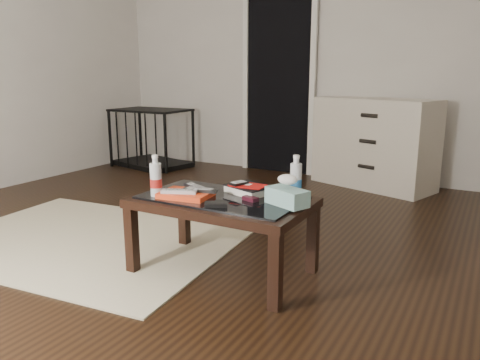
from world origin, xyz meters
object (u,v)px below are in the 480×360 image
at_px(dresser, 374,143).
at_px(pet_crate, 152,148).
at_px(water_bottle_left, 156,176).
at_px(coffee_table, 222,207).
at_px(textbook, 249,189).
at_px(tissue_box, 287,197).
at_px(water_bottle_right, 296,176).

height_order(dresser, pet_crate, dresser).
bearing_deg(water_bottle_left, dresser, 78.01).
distance_m(coffee_table, textbook, 0.20).
height_order(water_bottle_left, tissue_box, water_bottle_left).
relative_size(water_bottle_left, water_bottle_right, 1.00).
distance_m(water_bottle_left, tissue_box, 0.76).
height_order(pet_crate, textbook, pet_crate).
distance_m(coffee_table, pet_crate, 3.38).
bearing_deg(coffee_table, tissue_box, 2.87).
height_order(pet_crate, water_bottle_right, pet_crate).
relative_size(pet_crate, textbook, 4.05).
bearing_deg(textbook, tissue_box, -4.24).
xyz_separation_m(water_bottle_left, tissue_box, (0.73, 0.19, -0.07)).
xyz_separation_m(textbook, water_bottle_left, (-0.44, -0.31, 0.10)).
bearing_deg(water_bottle_right, water_bottle_left, -151.51).
xyz_separation_m(coffee_table, water_bottle_left, (-0.34, -0.17, 0.18)).
distance_m(coffee_table, tissue_box, 0.41).
relative_size(coffee_table, dresser, 0.77).
distance_m(textbook, tissue_box, 0.32).
bearing_deg(coffee_table, dresser, 84.57).
xyz_separation_m(coffee_table, tissue_box, (0.39, 0.02, 0.11)).
bearing_deg(dresser, coffee_table, -76.61).
bearing_deg(textbook, water_bottle_right, 33.35).
xyz_separation_m(pet_crate, textbook, (2.54, -2.19, 0.25)).
bearing_deg(pet_crate, water_bottle_right, -24.18).
bearing_deg(tissue_box, water_bottle_right, 122.37).
distance_m(dresser, tissue_box, 2.57).
bearing_deg(textbook, dresser, 105.59).
height_order(coffee_table, dresser, dresser).
relative_size(dresser, pet_crate, 1.28).
bearing_deg(water_bottle_left, coffee_table, 26.22).
xyz_separation_m(water_bottle_right, tissue_box, (0.03, -0.19, -0.07)).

